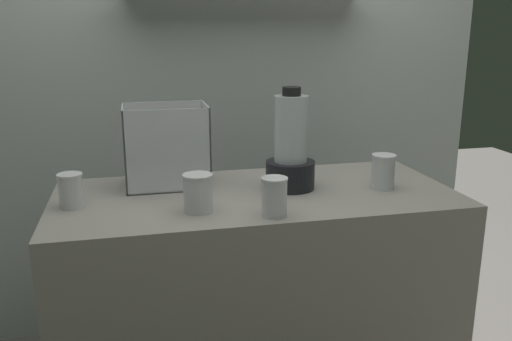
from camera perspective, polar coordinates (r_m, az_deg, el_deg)
name	(u,v)px	position (r m, az deg, el deg)	size (l,w,h in m)	color
counter	(256,307)	(2.06, 0.00, -14.38)	(1.40, 0.64, 0.90)	#9E998E
back_wall_unit	(220,71)	(2.56, -3.89, 10.54)	(2.60, 0.24, 2.50)	silver
carrot_display_bin	(165,161)	(1.97, -9.66, 1.05)	(0.30, 0.21, 0.30)	white
blender_pitcher	(291,150)	(1.90, 3.71, 2.15)	(0.18, 0.18, 0.36)	black
juice_cup_mango_far_left	(71,192)	(1.81, -19.17, -2.18)	(0.08, 0.08, 0.11)	white
juice_cup_pomegranate_left	(198,195)	(1.68, -6.21, -2.61)	(0.10, 0.10, 0.12)	white
juice_cup_pomegranate_middle	(274,199)	(1.63, 1.94, -3.08)	(0.08, 0.08, 0.12)	white
juice_cup_mango_right	(383,174)	(1.97, 13.42, -0.34)	(0.09, 0.09, 0.12)	white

